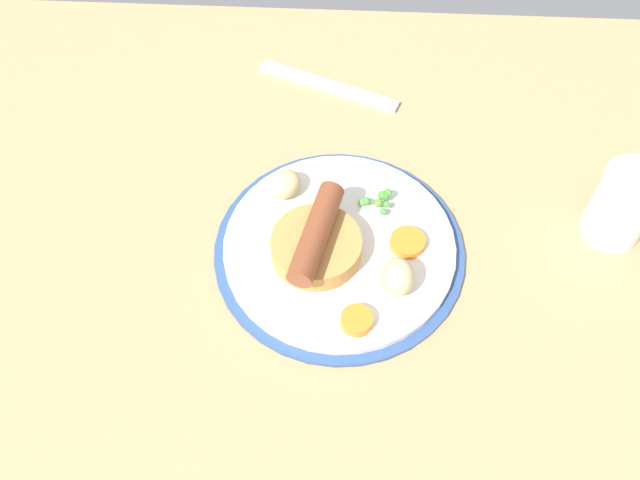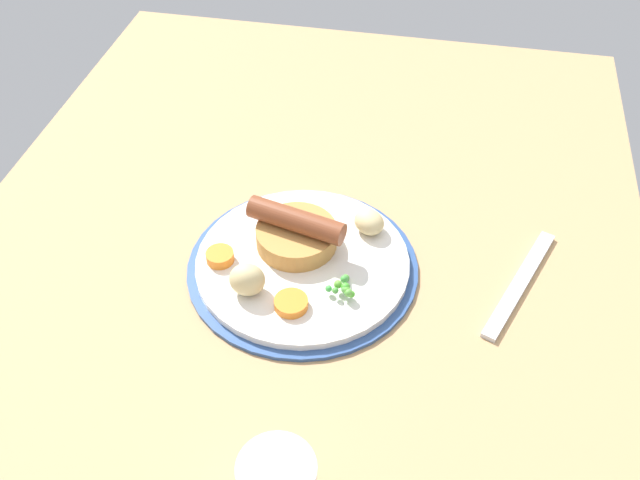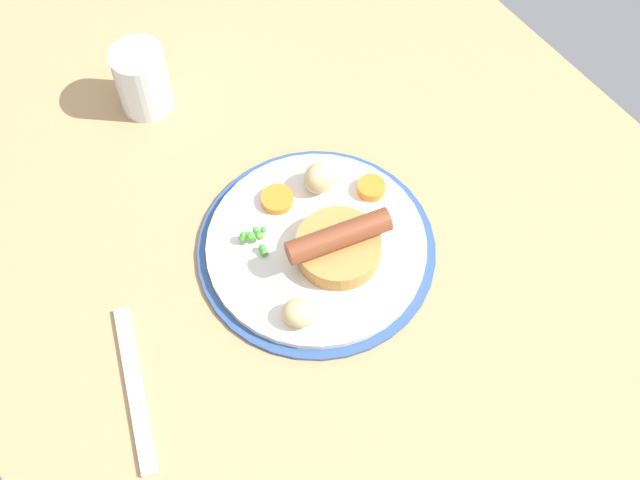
{
  "view_description": "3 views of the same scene",
  "coord_description": "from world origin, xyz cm",
  "px_view_note": "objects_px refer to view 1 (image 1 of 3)",
  "views": [
    {
      "loc": [
        0.14,
        39.18,
        65.24
      ],
      "look_at": [
        2.06,
        0.31,
        7.32
      ],
      "focal_mm": 40.0,
      "sensor_mm": 36.0,
      "label": 1
    },
    {
      "loc": [
        -53.81,
        -13.88,
        61.52
      ],
      "look_at": [
        1.64,
        -2.84,
        6.18
      ],
      "focal_mm": 40.0,
      "sensor_mm": 36.0,
      "label": 2
    },
    {
      "loc": [
        38.67,
        -29.14,
        87.52
      ],
      "look_at": [
        0.88,
        -1.35,
        6.66
      ],
      "focal_mm": 50.0,
      "sensor_mm": 36.0,
      "label": 3
    }
  ],
  "objects_px": {
    "fork": "(330,86)",
    "potato_chunk_2": "(286,184)",
    "carrot_slice_1": "(409,242)",
    "carrot_slice_3": "(358,321)",
    "dinner_plate": "(338,249)",
    "potato_chunk_0": "(399,277)",
    "drinking_glass": "(624,205)",
    "sausage_pudding": "(318,244)",
    "pea_pile": "(382,198)"
  },
  "relations": [
    {
      "from": "sausage_pudding",
      "to": "carrot_slice_3",
      "type": "bearing_deg",
      "value": -137.32
    },
    {
      "from": "carrot_slice_3",
      "to": "dinner_plate",
      "type": "bearing_deg",
      "value": -76.36
    },
    {
      "from": "pea_pile",
      "to": "potato_chunk_0",
      "type": "relative_size",
      "value": 0.92
    },
    {
      "from": "pea_pile",
      "to": "potato_chunk_0",
      "type": "height_order",
      "value": "potato_chunk_0"
    },
    {
      "from": "pea_pile",
      "to": "potato_chunk_2",
      "type": "relative_size",
      "value": 0.94
    },
    {
      "from": "carrot_slice_3",
      "to": "drinking_glass",
      "type": "distance_m",
      "value": 0.3
    },
    {
      "from": "potato_chunk_2",
      "to": "drinking_glass",
      "type": "height_order",
      "value": "drinking_glass"
    },
    {
      "from": "pea_pile",
      "to": "carrot_slice_1",
      "type": "bearing_deg",
      "value": 118.68
    },
    {
      "from": "pea_pile",
      "to": "drinking_glass",
      "type": "distance_m",
      "value": 0.24
    },
    {
      "from": "sausage_pudding",
      "to": "carrot_slice_3",
      "type": "distance_m",
      "value": 0.09
    },
    {
      "from": "fork",
      "to": "sausage_pudding",
      "type": "bearing_deg",
      "value": 110.86
    },
    {
      "from": "sausage_pudding",
      "to": "drinking_glass",
      "type": "bearing_deg",
      "value": -65.95
    },
    {
      "from": "carrot_slice_3",
      "to": "carrot_slice_1",
      "type": "bearing_deg",
      "value": -118.49
    },
    {
      "from": "pea_pile",
      "to": "carrot_slice_3",
      "type": "height_order",
      "value": "pea_pile"
    },
    {
      "from": "sausage_pudding",
      "to": "pea_pile",
      "type": "distance_m",
      "value": 0.09
    },
    {
      "from": "fork",
      "to": "potato_chunk_0",
      "type": "bearing_deg",
      "value": 126.65
    },
    {
      "from": "carrot_slice_1",
      "to": "fork",
      "type": "distance_m",
      "value": 0.25
    },
    {
      "from": "sausage_pudding",
      "to": "pea_pile",
      "type": "relative_size",
      "value": 3.26
    },
    {
      "from": "drinking_glass",
      "to": "fork",
      "type": "bearing_deg",
      "value": -32.76
    },
    {
      "from": "pea_pile",
      "to": "potato_chunk_2",
      "type": "xyz_separation_m",
      "value": [
        0.1,
        -0.01,
        0.0
      ]
    },
    {
      "from": "dinner_plate",
      "to": "fork",
      "type": "distance_m",
      "value": 0.24
    },
    {
      "from": "potato_chunk_0",
      "to": "fork",
      "type": "bearing_deg",
      "value": -74.62
    },
    {
      "from": "potato_chunk_0",
      "to": "fork",
      "type": "distance_m",
      "value": 0.3
    },
    {
      "from": "potato_chunk_2",
      "to": "fork",
      "type": "bearing_deg",
      "value": -102.83
    },
    {
      "from": "dinner_plate",
      "to": "carrot_slice_1",
      "type": "xyz_separation_m",
      "value": [
        -0.07,
        -0.0,
        0.01
      ]
    },
    {
      "from": "carrot_slice_1",
      "to": "carrot_slice_3",
      "type": "height_order",
      "value": "carrot_slice_3"
    },
    {
      "from": "pea_pile",
      "to": "dinner_plate",
      "type": "bearing_deg",
      "value": 50.69
    },
    {
      "from": "dinner_plate",
      "to": "pea_pile",
      "type": "distance_m",
      "value": 0.07
    },
    {
      "from": "potato_chunk_0",
      "to": "drinking_glass",
      "type": "height_order",
      "value": "drinking_glass"
    },
    {
      "from": "potato_chunk_0",
      "to": "potato_chunk_2",
      "type": "distance_m",
      "value": 0.16
    },
    {
      "from": "dinner_plate",
      "to": "drinking_glass",
      "type": "xyz_separation_m",
      "value": [
        -0.29,
        -0.04,
        0.04
      ]
    },
    {
      "from": "sausage_pudding",
      "to": "dinner_plate",
      "type": "bearing_deg",
      "value": -44.32
    },
    {
      "from": "potato_chunk_2",
      "to": "sausage_pudding",
      "type": "bearing_deg",
      "value": 115.95
    },
    {
      "from": "dinner_plate",
      "to": "pea_pile",
      "type": "relative_size",
      "value": 7.33
    },
    {
      "from": "dinner_plate",
      "to": "fork",
      "type": "bearing_deg",
      "value": -85.53
    },
    {
      "from": "sausage_pudding",
      "to": "carrot_slice_1",
      "type": "relative_size",
      "value": 3.22
    },
    {
      "from": "sausage_pudding",
      "to": "potato_chunk_2",
      "type": "bearing_deg",
      "value": 39.79
    },
    {
      "from": "dinner_plate",
      "to": "carrot_slice_1",
      "type": "height_order",
      "value": "carrot_slice_1"
    },
    {
      "from": "potato_chunk_0",
      "to": "dinner_plate",
      "type": "bearing_deg",
      "value": -37.84
    },
    {
      "from": "dinner_plate",
      "to": "pea_pile",
      "type": "bearing_deg",
      "value": -129.31
    },
    {
      "from": "potato_chunk_0",
      "to": "drinking_glass",
      "type": "relative_size",
      "value": 0.45
    },
    {
      "from": "sausage_pudding",
      "to": "potato_chunk_2",
      "type": "relative_size",
      "value": 3.07
    },
    {
      "from": "sausage_pudding",
      "to": "potato_chunk_2",
      "type": "xyz_separation_m",
      "value": [
        0.04,
        -0.08,
        -0.01
      ]
    },
    {
      "from": "carrot_slice_1",
      "to": "fork",
      "type": "height_order",
      "value": "carrot_slice_1"
    },
    {
      "from": "sausage_pudding",
      "to": "carrot_slice_1",
      "type": "height_order",
      "value": "sausage_pudding"
    },
    {
      "from": "carrot_slice_3",
      "to": "pea_pile",
      "type": "bearing_deg",
      "value": -98.85
    },
    {
      "from": "dinner_plate",
      "to": "drinking_glass",
      "type": "height_order",
      "value": "drinking_glass"
    },
    {
      "from": "potato_chunk_2",
      "to": "fork",
      "type": "relative_size",
      "value": 0.21
    },
    {
      "from": "fork",
      "to": "potato_chunk_2",
      "type": "bearing_deg",
      "value": 98.44
    },
    {
      "from": "dinner_plate",
      "to": "drinking_glass",
      "type": "bearing_deg",
      "value": -171.55
    }
  ]
}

